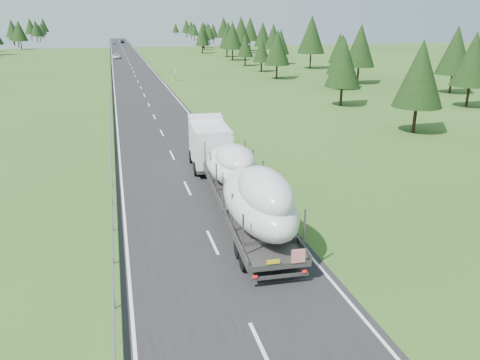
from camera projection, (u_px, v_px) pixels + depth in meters
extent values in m
plane|color=#2E511B|center=(261.00, 347.00, 17.58)|extent=(400.00, 400.00, 0.00)
cube|color=black|center=(133.00, 72.00, 108.90)|extent=(10.00, 400.00, 0.02)
cube|color=slate|center=(110.00, 70.00, 107.42)|extent=(0.08, 400.00, 0.32)
cube|color=silver|center=(234.00, 138.00, 46.39)|extent=(0.12, 0.07, 1.00)
cube|color=black|center=(234.00, 135.00, 46.28)|extent=(0.13, 0.08, 0.12)
cube|color=silver|center=(172.00, 79.00, 92.05)|extent=(0.12, 0.07, 1.00)
cube|color=black|center=(172.00, 77.00, 91.95)|extent=(0.13, 0.08, 0.12)
cube|color=silver|center=(151.00, 59.00, 137.72)|extent=(0.12, 0.07, 1.00)
cube|color=black|center=(151.00, 58.00, 137.61)|extent=(0.13, 0.08, 0.12)
cube|color=silver|center=(140.00, 49.00, 183.38)|extent=(0.12, 0.07, 1.00)
cube|color=black|center=(140.00, 48.00, 183.28)|extent=(0.13, 0.08, 0.12)
cube|color=silver|center=(134.00, 43.00, 229.04)|extent=(0.12, 0.07, 1.00)
cube|color=black|center=(134.00, 42.00, 228.94)|extent=(0.13, 0.08, 0.12)
cube|color=silver|center=(130.00, 39.00, 274.71)|extent=(0.12, 0.07, 1.00)
cube|color=black|center=(130.00, 38.00, 274.60)|extent=(0.13, 0.08, 0.12)
cube|color=silver|center=(127.00, 36.00, 320.37)|extent=(0.12, 0.07, 1.00)
cube|color=black|center=(127.00, 35.00, 320.27)|extent=(0.13, 0.08, 0.12)
cylinder|color=slate|center=(175.00, 76.00, 92.06)|extent=(0.08, 0.08, 2.00)
cube|color=silver|center=(175.00, 71.00, 91.73)|extent=(0.05, 0.90, 1.20)
cylinder|color=black|center=(468.00, 95.00, 64.53)|extent=(0.36, 0.36, 3.47)
cone|color=black|center=(474.00, 59.00, 62.95)|extent=(5.40, 5.40, 7.23)
cylinder|color=black|center=(451.00, 82.00, 76.60)|extent=(0.36, 0.36, 3.65)
cone|color=black|center=(456.00, 50.00, 74.95)|extent=(5.68, 5.68, 7.61)
cylinder|color=black|center=(358.00, 74.00, 88.08)|extent=(0.36, 0.36, 3.71)
cone|color=black|center=(360.00, 45.00, 86.39)|extent=(5.77, 5.77, 7.73)
cylinder|color=black|center=(338.00, 68.00, 101.97)|extent=(0.36, 0.36, 3.00)
cone|color=black|center=(340.00, 48.00, 100.61)|extent=(4.66, 4.66, 6.25)
cylinder|color=black|center=(310.00, 60.00, 114.72)|extent=(0.36, 0.36, 4.28)
cone|color=black|center=(312.00, 34.00, 112.77)|extent=(6.67, 6.67, 8.93)
cylinder|color=black|center=(280.00, 58.00, 125.79)|extent=(0.36, 0.36, 3.12)
cone|color=black|center=(281.00, 42.00, 124.37)|extent=(4.86, 4.86, 6.51)
cylinder|color=black|center=(273.00, 53.00, 141.59)|extent=(0.36, 0.36, 3.51)
cone|color=black|center=(273.00, 36.00, 139.99)|extent=(5.47, 5.47, 7.32)
cylinder|color=black|center=(263.00, 51.00, 151.97)|extent=(0.36, 0.36, 3.67)
cone|color=black|center=(263.00, 34.00, 150.30)|extent=(5.71, 5.71, 7.65)
cylinder|color=black|center=(241.00, 47.00, 164.62)|extent=(0.36, 0.36, 4.28)
cone|color=black|center=(241.00, 29.00, 162.67)|extent=(6.66, 6.66, 8.92)
cylinder|color=black|center=(250.00, 45.00, 178.92)|extent=(0.36, 0.36, 4.22)
cone|color=black|center=(250.00, 29.00, 177.00)|extent=(6.57, 6.57, 8.79)
cylinder|color=black|center=(228.00, 44.00, 193.53)|extent=(0.36, 0.36, 3.63)
cone|color=black|center=(228.00, 31.00, 191.88)|extent=(5.64, 5.64, 7.56)
cylinder|color=black|center=(224.00, 41.00, 206.48)|extent=(0.36, 0.36, 4.27)
cone|color=black|center=(224.00, 27.00, 204.54)|extent=(6.64, 6.64, 8.89)
cylinder|color=black|center=(210.00, 42.00, 214.41)|extent=(0.36, 0.36, 3.09)
cone|color=black|center=(210.00, 32.00, 213.01)|extent=(4.81, 4.81, 6.44)
cylinder|color=black|center=(213.00, 40.00, 230.14)|extent=(0.36, 0.36, 3.26)
cone|color=black|center=(213.00, 30.00, 228.66)|extent=(5.08, 5.08, 6.80)
cylinder|color=black|center=(208.00, 39.00, 244.05)|extent=(0.36, 0.36, 3.38)
cone|color=black|center=(208.00, 29.00, 242.51)|extent=(5.26, 5.26, 7.04)
cylinder|color=black|center=(194.00, 38.00, 257.77)|extent=(0.36, 0.36, 3.29)
cone|color=black|center=(194.00, 29.00, 256.27)|extent=(5.12, 5.12, 6.86)
cylinder|color=black|center=(205.00, 37.00, 268.29)|extent=(0.36, 0.36, 3.26)
cone|color=black|center=(205.00, 29.00, 266.80)|extent=(5.08, 5.08, 6.80)
cylinder|color=black|center=(191.00, 36.00, 281.48)|extent=(0.36, 0.36, 3.57)
cone|color=black|center=(191.00, 27.00, 279.85)|extent=(5.55, 5.55, 7.44)
cylinder|color=black|center=(187.00, 35.00, 295.32)|extent=(0.36, 0.36, 3.85)
cone|color=black|center=(186.00, 26.00, 293.57)|extent=(5.99, 5.99, 8.02)
cylinder|color=black|center=(187.00, 35.00, 308.08)|extent=(0.36, 0.36, 2.88)
cone|color=black|center=(187.00, 29.00, 306.77)|extent=(4.48, 4.48, 6.01)
cylinder|color=black|center=(176.00, 34.00, 320.35)|extent=(0.36, 0.36, 3.02)
cone|color=black|center=(176.00, 28.00, 318.98)|extent=(4.70, 4.70, 6.30)
cylinder|color=black|center=(415.00, 117.00, 50.09)|extent=(0.36, 0.36, 3.33)
cone|color=black|center=(420.00, 73.00, 48.58)|extent=(5.18, 5.18, 6.94)
cylinder|color=black|center=(341.00, 95.00, 65.71)|extent=(0.36, 0.36, 3.17)
cone|color=black|center=(344.00, 62.00, 64.27)|extent=(4.94, 4.94, 6.61)
cylinder|color=black|center=(340.00, 80.00, 80.77)|extent=(0.36, 0.36, 3.16)
cone|color=black|center=(342.00, 54.00, 79.34)|extent=(4.92, 4.92, 6.59)
cylinder|color=black|center=(277.00, 71.00, 95.05)|extent=(0.36, 0.36, 3.30)
cone|color=black|center=(277.00, 47.00, 93.55)|extent=(5.13, 5.13, 6.87)
cylinder|color=black|center=(261.00, 66.00, 108.15)|extent=(0.36, 0.36, 2.58)
cone|color=black|center=(262.00, 50.00, 106.98)|extent=(4.01, 4.01, 5.37)
cylinder|color=black|center=(245.00, 61.00, 121.70)|extent=(0.36, 0.36, 2.70)
cone|color=black|center=(245.00, 46.00, 120.48)|extent=(4.19, 4.19, 5.62)
cylinder|color=black|center=(233.00, 54.00, 137.23)|extent=(0.36, 0.36, 3.78)
cone|color=black|center=(233.00, 35.00, 135.51)|extent=(5.88, 5.88, 7.88)
cylinder|color=black|center=(227.00, 52.00, 149.80)|extent=(0.36, 0.36, 3.20)
cone|color=black|center=(227.00, 37.00, 148.35)|extent=(4.98, 4.98, 6.67)
cylinder|color=black|center=(202.00, 49.00, 165.55)|extent=(0.36, 0.36, 3.07)
cone|color=black|center=(202.00, 36.00, 164.15)|extent=(4.78, 4.78, 6.40)
cylinder|color=black|center=(204.00, 46.00, 184.41)|extent=(0.36, 0.36, 2.65)
cone|color=black|center=(204.00, 37.00, 183.21)|extent=(4.12, 4.12, 5.51)
cylinder|color=black|center=(203.00, 43.00, 196.09)|extent=(0.36, 0.36, 3.60)
cone|color=black|center=(203.00, 31.00, 194.45)|extent=(5.61, 5.61, 7.51)
cylinder|color=black|center=(21.00, 44.00, 186.40)|extent=(0.36, 0.36, 3.80)
cone|color=black|center=(19.00, 31.00, 184.67)|extent=(5.91, 5.91, 7.91)
cylinder|color=black|center=(19.00, 44.00, 194.67)|extent=(0.36, 0.36, 3.25)
cone|color=black|center=(17.00, 33.00, 193.19)|extent=(5.06, 5.06, 6.78)
cylinder|color=black|center=(15.00, 43.00, 208.22)|extent=(0.36, 0.36, 3.00)
cone|color=black|center=(13.00, 33.00, 206.86)|extent=(4.67, 4.67, 6.25)
cylinder|color=black|center=(14.00, 40.00, 221.19)|extent=(0.36, 0.36, 3.90)
cone|color=black|center=(12.00, 28.00, 219.42)|extent=(6.07, 6.07, 8.13)
cylinder|color=black|center=(37.00, 39.00, 238.04)|extent=(0.36, 0.36, 3.78)
cone|color=black|center=(36.00, 28.00, 236.33)|extent=(5.88, 5.88, 7.88)
cylinder|color=black|center=(40.00, 39.00, 246.83)|extent=(0.36, 0.36, 3.10)
cone|color=black|center=(39.00, 30.00, 245.42)|extent=(4.82, 4.82, 6.45)
cylinder|color=black|center=(32.00, 37.00, 259.63)|extent=(0.36, 0.36, 4.11)
cone|color=black|center=(30.00, 26.00, 257.76)|extent=(6.39, 6.39, 8.56)
cylinder|color=black|center=(43.00, 37.00, 274.76)|extent=(0.36, 0.36, 3.14)
cone|color=black|center=(42.00, 29.00, 273.33)|extent=(4.89, 4.89, 6.55)
cylinder|color=black|center=(42.00, 36.00, 286.28)|extent=(0.36, 0.36, 2.92)
cone|color=black|center=(41.00, 29.00, 284.96)|extent=(4.54, 4.54, 6.08)
cylinder|color=black|center=(44.00, 34.00, 299.68)|extent=(0.36, 0.36, 4.10)
cone|color=black|center=(43.00, 25.00, 297.82)|extent=(6.37, 6.37, 8.54)
cube|color=silver|center=(210.00, 144.00, 37.76)|extent=(3.10, 5.72, 3.12)
cube|color=black|center=(203.00, 129.00, 40.17)|extent=(2.56, 0.24, 1.56)
cube|color=silver|center=(203.00, 117.00, 39.43)|extent=(2.86, 1.50, 0.33)
cube|color=#595654|center=(213.00, 166.00, 37.23)|extent=(2.97, 3.50, 0.28)
cylinder|color=black|center=(191.00, 157.00, 39.79)|extent=(0.45, 1.14, 1.11)
cylinder|color=black|center=(220.00, 155.00, 40.41)|extent=(0.45, 1.14, 1.11)
cylinder|color=black|center=(198.00, 169.00, 36.53)|extent=(0.45, 1.14, 1.11)
cylinder|color=black|center=(230.00, 167.00, 37.16)|extent=(0.45, 1.14, 1.11)
cube|color=#595654|center=(244.00, 204.00, 28.45)|extent=(3.90, 15.75, 0.29)
cube|color=#595654|center=(220.00, 202.00, 28.00)|extent=(0.97, 15.58, 0.27)
cube|color=#595654|center=(267.00, 197.00, 28.72)|extent=(0.97, 15.58, 0.27)
cube|color=#595654|center=(252.00, 235.00, 21.59)|extent=(0.08, 0.08, 2.12)
cube|color=#595654|center=(311.00, 228.00, 22.31)|extent=(0.08, 0.08, 2.12)
cube|color=#595654|center=(237.00, 213.00, 24.03)|extent=(0.08, 0.08, 2.12)
cube|color=#595654|center=(291.00, 208.00, 24.75)|extent=(0.08, 0.08, 2.12)
cube|color=#595654|center=(225.00, 195.00, 26.47)|extent=(0.08, 0.08, 2.12)
cube|color=#595654|center=(275.00, 191.00, 27.19)|extent=(0.08, 0.08, 2.12)
cube|color=#595654|center=(215.00, 180.00, 28.91)|extent=(0.08, 0.08, 2.12)
cube|color=#595654|center=(261.00, 176.00, 29.63)|extent=(0.08, 0.08, 2.12)
cube|color=#595654|center=(207.00, 168.00, 31.36)|extent=(0.08, 0.08, 2.12)
cube|color=#595654|center=(250.00, 164.00, 32.08)|extent=(0.08, 0.08, 2.12)
cube|color=#595654|center=(200.00, 157.00, 33.80)|extent=(0.08, 0.08, 2.12)
cube|color=#595654|center=(240.00, 154.00, 34.52)|extent=(0.08, 0.08, 2.12)
cylinder|color=black|center=(253.00, 260.00, 22.81)|extent=(0.51, 1.14, 1.11)
cylinder|color=black|center=(300.00, 254.00, 23.40)|extent=(0.51, 1.14, 1.11)
cylinder|color=black|center=(245.00, 248.00, 24.03)|extent=(0.51, 1.14, 1.11)
cylinder|color=black|center=(290.00, 242.00, 24.62)|extent=(0.51, 1.14, 1.11)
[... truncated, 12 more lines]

